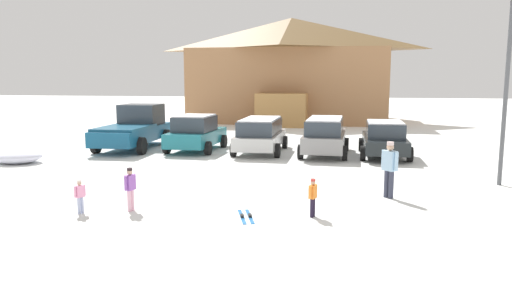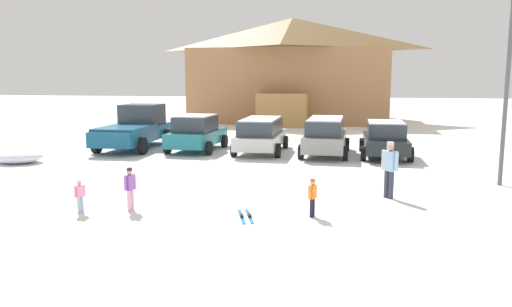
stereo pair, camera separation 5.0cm
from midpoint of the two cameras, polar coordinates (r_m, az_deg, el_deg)
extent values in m
plane|color=white|center=(10.58, -3.23, -10.75)|extent=(160.00, 160.00, 0.00)
cube|color=#A27149|center=(41.66, 4.16, 7.76)|extent=(15.23, 10.01, 5.72)
pyramid|color=brown|center=(41.80, 4.23, 13.45)|extent=(15.83, 10.61, 2.58)
cube|color=#B17F45|center=(35.96, 3.07, 4.98)|extent=(3.62, 1.84, 2.40)
cube|color=#1C717E|center=(24.35, -6.70, 1.86)|extent=(2.04, 4.29, 0.66)
cube|color=#2D3842|center=(24.08, -6.89, 3.41)|extent=(1.73, 2.26, 0.70)
cube|color=white|center=(24.05, -6.91, 4.31)|extent=(1.62, 2.15, 0.06)
cylinder|color=black|center=(25.95, -7.84, 1.53)|extent=(0.25, 0.65, 0.64)
cylinder|color=black|center=(25.32, -3.57, 1.42)|extent=(0.25, 0.65, 0.64)
cylinder|color=black|center=(23.53, -10.03, 0.74)|extent=(0.25, 0.65, 0.64)
cylinder|color=black|center=(22.85, -5.37, 0.60)|extent=(0.25, 0.65, 0.64)
cube|color=#BCBDBB|center=(23.60, 0.65, 1.63)|extent=(1.85, 4.72, 0.59)
cube|color=#2D3842|center=(23.43, 0.62, 3.11)|extent=(1.63, 3.59, 0.65)
cube|color=white|center=(23.40, 0.62, 3.98)|extent=(1.52, 3.41, 0.06)
cylinder|color=black|center=(25.24, -1.03, 1.41)|extent=(0.22, 0.64, 0.64)
cylinder|color=black|center=(24.93, 3.46, 1.30)|extent=(0.22, 0.64, 0.64)
cylinder|color=black|center=(22.40, -2.47, 0.47)|extent=(0.22, 0.64, 0.64)
cylinder|color=black|center=(22.06, 2.57, 0.34)|extent=(0.22, 0.64, 0.64)
cube|color=gray|center=(23.05, 8.00, 1.49)|extent=(1.89, 4.70, 0.68)
cube|color=#2D3842|center=(22.88, 8.02, 3.10)|extent=(1.65, 3.58, 0.64)
cube|color=white|center=(22.85, 8.03, 3.97)|extent=(1.54, 3.40, 0.06)
cylinder|color=black|center=(24.59, 5.99, 1.17)|extent=(0.24, 0.65, 0.64)
cylinder|color=black|center=(24.48, 10.42, 1.04)|extent=(0.24, 0.65, 0.64)
cylinder|color=black|center=(21.75, 5.23, 0.20)|extent=(0.24, 0.65, 0.64)
cylinder|color=black|center=(21.62, 10.24, 0.04)|extent=(0.24, 0.65, 0.64)
cube|color=black|center=(23.17, 14.56, 1.19)|extent=(1.83, 4.66, 0.58)
cube|color=#2D3842|center=(22.87, 14.65, 2.63)|extent=(1.60, 2.43, 0.64)
cube|color=white|center=(22.84, 14.69, 3.50)|extent=(1.49, 2.31, 0.06)
cylinder|color=black|center=(24.58, 12.05, 1.02)|extent=(0.22, 0.64, 0.64)
cylinder|color=black|center=(24.71, 16.54, 0.89)|extent=(0.22, 0.64, 0.64)
cylinder|color=black|center=(21.73, 12.24, 0.03)|extent=(0.22, 0.64, 0.64)
cylinder|color=black|center=(21.88, 17.32, -0.11)|extent=(0.22, 0.64, 0.64)
cube|color=navy|center=(25.53, -13.73, 2.21)|extent=(2.17, 5.86, 0.70)
cube|color=#2D3842|center=(26.52, -12.83, 4.38)|extent=(1.94, 1.90, 1.05)
cube|color=#185575|center=(24.55, -14.67, 2.89)|extent=(2.13, 3.24, 0.12)
cylinder|color=black|center=(27.60, -14.46, 1.93)|extent=(0.27, 0.80, 0.80)
cylinder|color=black|center=(26.79, -10.04, 1.87)|extent=(0.27, 0.80, 0.80)
cylinder|color=black|center=(24.46, -17.70, 0.95)|extent=(0.27, 0.80, 0.80)
cylinder|color=black|center=(23.54, -12.80, 0.86)|extent=(0.27, 0.80, 0.80)
cylinder|color=#E1A9BE|center=(13.67, -14.20, -5.26)|extent=(0.10, 0.10, 0.57)
cylinder|color=#E1A9BE|center=(13.76, -13.87, -5.15)|extent=(0.10, 0.10, 0.57)
cube|color=#8E51AF|center=(13.61, -14.11, -3.21)|extent=(0.23, 0.31, 0.40)
cylinder|color=#8E51AF|center=(13.47, -14.58, -3.30)|extent=(0.08, 0.08, 0.38)
cylinder|color=#8E51AF|center=(13.74, -13.65, -3.03)|extent=(0.08, 0.08, 0.38)
sphere|color=tan|center=(13.55, -14.15, -2.07)|extent=(0.15, 0.15, 0.15)
cylinder|color=black|center=(13.54, -14.17, -1.74)|extent=(0.14, 0.14, 0.07)
cylinder|color=black|center=(12.87, 6.65, -6.11)|extent=(0.09, 0.09, 0.49)
cylinder|color=black|center=(12.77, 6.47, -6.22)|extent=(0.09, 0.09, 0.49)
cube|color=orange|center=(12.72, 6.59, -4.36)|extent=(0.21, 0.27, 0.34)
cylinder|color=orange|center=(12.86, 6.85, -4.19)|extent=(0.07, 0.07, 0.33)
cylinder|color=orange|center=(12.58, 6.33, -4.46)|extent=(0.07, 0.07, 0.33)
sphere|color=tan|center=(12.67, 6.61, -3.33)|extent=(0.12, 0.12, 0.12)
cylinder|color=#C13933|center=(12.66, 6.61, -3.03)|extent=(0.12, 0.12, 0.06)
cylinder|color=#333649|center=(15.14, 15.28, -3.47)|extent=(0.15, 0.15, 0.82)
cylinder|color=#333649|center=(15.26, 14.79, -3.36)|extent=(0.15, 0.15, 0.82)
cube|color=#9DC4E3|center=(15.07, 15.13, -0.81)|extent=(0.44, 0.46, 0.58)
cylinder|color=#9DC4E3|center=(14.89, 15.84, -0.89)|extent=(0.11, 0.11, 0.55)
cylinder|color=#9DC4E3|center=(15.24, 14.45, -0.62)|extent=(0.11, 0.11, 0.55)
sphere|color=tan|center=(15.01, 15.19, 0.68)|extent=(0.21, 0.21, 0.21)
cylinder|color=beige|center=(15.00, 15.21, 1.10)|extent=(0.20, 0.20, 0.10)
cylinder|color=#A2ADCD|center=(13.87, -19.16, -5.56)|extent=(0.08, 0.08, 0.44)
cylinder|color=#A2ADCD|center=(13.82, -19.49, -5.63)|extent=(0.08, 0.08, 0.44)
cube|color=pink|center=(13.76, -19.40, -4.08)|extent=(0.21, 0.25, 0.31)
cylinder|color=pink|center=(13.83, -18.93, -3.96)|extent=(0.06, 0.06, 0.29)
cylinder|color=pink|center=(13.69, -19.88, -4.14)|extent=(0.06, 0.06, 0.29)
sphere|color=tan|center=(13.72, -19.45, -3.22)|extent=(0.11, 0.11, 0.11)
cylinder|color=beige|center=(13.70, -19.46, -2.98)|extent=(0.11, 0.11, 0.05)
cube|color=#286EB7|center=(12.79, -1.55, -7.24)|extent=(0.48, 1.28, 0.02)
cube|color=black|center=(12.73, -1.53, -7.12)|extent=(0.14, 0.22, 0.06)
cube|color=#286EB7|center=(12.81, -0.65, -7.21)|extent=(0.48, 1.28, 0.02)
cube|color=black|center=(12.75, -0.63, -7.09)|extent=(0.14, 0.22, 0.06)
cylinder|color=#515459|center=(18.02, 26.76, 5.96)|extent=(0.14, 0.14, 5.90)
ellipsoid|color=white|center=(22.92, -25.55, -0.28)|extent=(2.09, 1.68, 0.56)
camera|label=1|loc=(0.03, -89.91, 0.01)|focal=35.00mm
camera|label=2|loc=(0.03, 90.09, -0.01)|focal=35.00mm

